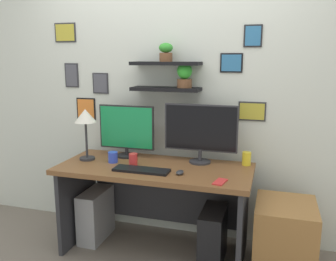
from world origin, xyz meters
The scene contains 15 objects.
ground_plane centered at (0.00, 0.00, 0.00)m, with size 8.00×8.00×0.00m, color #70665B.
back_wall_assembly centered at (0.00, 0.44, 1.35)m, with size 4.40×0.24×2.70m.
desk centered at (0.00, 0.05, 0.54)m, with size 1.56×0.68×0.75m.
monitor_left centered at (-0.33, 0.22, 0.99)m, with size 0.50×0.18×0.46m.
monitor_right centered at (0.33, 0.22, 1.02)m, with size 0.61×0.18×0.49m.
keyboard centered at (-0.06, -0.15, 0.76)m, with size 0.44×0.14×0.02m, color black.
computer_mouse centered at (0.25, -0.13, 0.77)m, with size 0.06×0.09×0.03m, color #2D2D33.
desk_lamp centered at (-0.62, 0.02, 1.10)m, with size 0.18×0.18×0.44m.
cell_phone centered at (0.57, -0.23, 0.76)m, with size 0.07×0.14×0.01m, color red.
coffee_mug centered at (-0.37, 0.01, 0.80)m, with size 0.08×0.08×0.09m, color blue.
pen_cup centered at (-0.17, -0.02, 0.80)m, with size 0.07×0.07×0.10m, color red.
water_cup centered at (0.71, 0.25, 0.81)m, with size 0.07×0.07×0.11m, color yellow.
drawer_cabinet centered at (1.03, 0.00, 0.28)m, with size 0.44×0.50×0.55m, color #9E6B38.
computer_tower_left centered at (-0.58, 0.06, 0.22)m, with size 0.18×0.40×0.45m, color #99999E.
computer_tower_right centered at (0.50, -0.02, 0.22)m, with size 0.18×0.40×0.44m, color black.
Camera 1 is at (0.91, -2.63, 1.62)m, focal length 38.31 mm.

